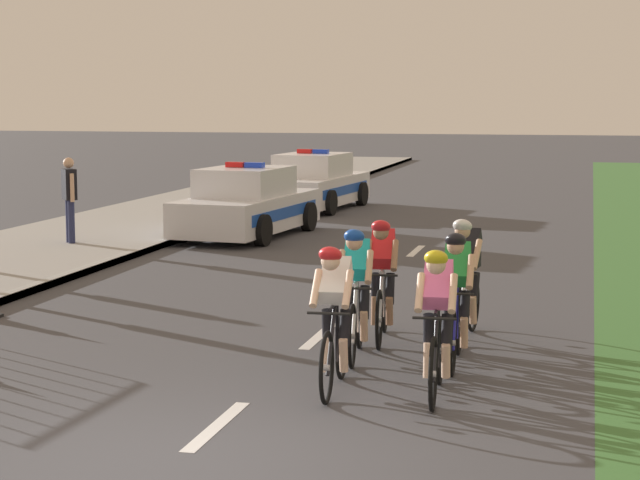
{
  "coord_description": "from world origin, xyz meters",
  "views": [
    {
      "loc": [
        3.24,
        -8.37,
        2.99
      ],
      "look_at": [
        -0.2,
        5.96,
        1.1
      ],
      "focal_mm": 63.35,
      "sensor_mm": 36.0,
      "label": 1
    }
  ],
  "objects": [
    {
      "name": "police_car_second",
      "position": [
        -3.86,
        20.54,
        0.68
      ],
      "size": [
        2.32,
        4.55,
        1.59
      ],
      "color": "white",
      "rests_on": "ground"
    },
    {
      "name": "cyclist_second",
      "position": [
        1.82,
        2.54,
        0.79
      ],
      "size": [
        0.43,
        1.72,
        1.56
      ],
      "color": "black",
      "rests_on": "ground"
    },
    {
      "name": "cyclist_fourth",
      "position": [
        1.84,
        3.94,
        0.79
      ],
      "size": [
        0.43,
        1.72,
        1.56
      ],
      "color": "black",
      "rests_on": "ground"
    },
    {
      "name": "cyclist_lead",
      "position": [
        0.77,
        2.54,
        0.79
      ],
      "size": [
        0.44,
        1.72,
        1.56
      ],
      "color": "black",
      "rests_on": "ground"
    },
    {
      "name": "kerb_edge",
      "position": [
        -4.99,
        14.0,
        0.07
      ],
      "size": [
        0.16,
        60.0,
        0.13
      ],
      "primitive_type": "cube",
      "color": "#9E9E99",
      "rests_on": "ground"
    },
    {
      "name": "ground_plane",
      "position": [
        0.0,
        0.0,
        0.0
      ],
      "size": [
        160.0,
        160.0,
        0.0
      ],
      "primitive_type": "plane",
      "color": "#424247"
    },
    {
      "name": "sidewalk_slab",
      "position": [
        -6.97,
        14.0,
        0.06
      ],
      "size": [
        4.13,
        60.0,
        0.12
      ],
      "primitive_type": "cube",
      "color": "gray",
      "rests_on": "ground"
    },
    {
      "name": "lane_markings_centre",
      "position": [
        0.0,
        5.11,
        0.0
      ],
      "size": [
        0.14,
        17.6,
        0.01
      ],
      "color": "white",
      "rests_on": "ground"
    },
    {
      "name": "cyclist_sixth",
      "position": [
        1.8,
        5.31,
        0.79
      ],
      "size": [
        0.44,
        1.72,
        1.56
      ],
      "color": "black",
      "rests_on": "ground"
    },
    {
      "name": "police_car_nearest",
      "position": [
        -3.86,
        14.54,
        0.68
      ],
      "size": [
        2.32,
        4.55,
        1.59
      ],
      "color": "silver",
      "rests_on": "ground"
    },
    {
      "name": "cyclist_fifth",
      "position": [
        0.82,
        4.98,
        0.79
      ],
      "size": [
        0.45,
        1.72,
        1.56
      ],
      "color": "black",
      "rests_on": "ground"
    },
    {
      "name": "spectator_closest",
      "position": [
        -6.65,
        11.85,
        1.08
      ],
      "size": [
        0.4,
        0.45,
        1.68
      ],
      "color": "#23284C",
      "rests_on": "sidewalk_slab"
    },
    {
      "name": "cyclist_third",
      "position": [
        0.69,
        4.01,
        0.79
      ],
      "size": [
        0.46,
        1.72,
        1.56
      ],
      "color": "black",
      "rests_on": "ground"
    }
  ]
}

